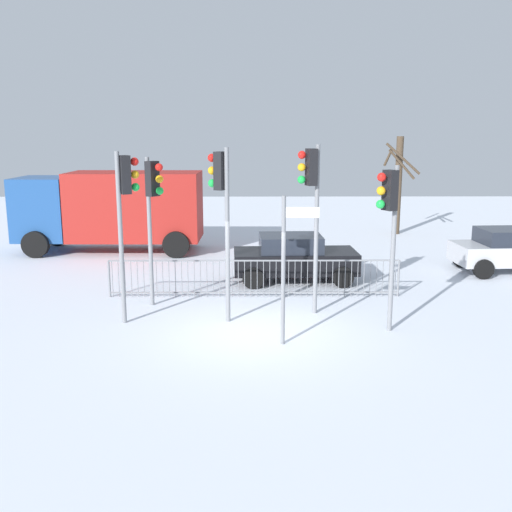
{
  "coord_description": "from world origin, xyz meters",
  "views": [
    {
      "loc": [
        -0.06,
        -12.99,
        4.56
      ],
      "look_at": [
        0.05,
        2.05,
        1.4
      ],
      "focal_mm": 41.12,
      "sensor_mm": 36.0,
      "label": 1
    }
  ],
  "objects": [
    {
      "name": "ground_plane",
      "position": [
        0.0,
        0.0,
        0.0
      ],
      "size": [
        60.0,
        60.0,
        0.0
      ],
      "primitive_type": "plane",
      "color": "silver"
    },
    {
      "name": "traffic_light_rear_left",
      "position": [
        1.42,
        1.51,
        3.15
      ],
      "size": [
        0.56,
        0.37,
        4.29
      ],
      "rotation": [
        0.0,
        0.0,
        1.83
      ],
      "color": "slate",
      "rests_on": "ground"
    },
    {
      "name": "traffic_light_rear_right",
      "position": [
        -0.78,
        0.95,
        3.11
      ],
      "size": [
        0.51,
        0.42,
        4.24
      ],
      "rotation": [
        0.0,
        0.0,
        1.05
      ],
      "color": "slate",
      "rests_on": "ground"
    },
    {
      "name": "traffic_light_foreground_left",
      "position": [
        -2.64,
        2.22,
        2.9
      ],
      "size": [
        0.49,
        0.44,
        3.96
      ],
      "rotation": [
        0.0,
        0.0,
        4.1
      ],
      "color": "slate",
      "rests_on": "ground"
    },
    {
      "name": "traffic_light_mid_left",
      "position": [
        -3.06,
        0.86,
        3.05
      ],
      "size": [
        0.52,
        0.41,
        4.15
      ],
      "rotation": [
        0.0,
        0.0,
        5.22
      ],
      "color": "slate",
      "rests_on": "ground"
    },
    {
      "name": "traffic_light_foreground_right",
      "position": [
        3.04,
        0.09,
        2.83
      ],
      "size": [
        0.53,
        0.4,
        3.86
      ],
      "rotation": [
        0.0,
        0.0,
        2.02
      ],
      "color": "slate",
      "rests_on": "ground"
    },
    {
      "name": "direction_sign_post",
      "position": [
        0.67,
        -0.72,
        1.83
      ],
      "size": [
        0.79,
        0.1,
        3.28
      ],
      "rotation": [
        0.0,
        0.0,
        -0.05
      ],
      "color": "slate",
      "rests_on": "ground"
    },
    {
      "name": "pedestrian_guard_railing",
      "position": [
        -0.0,
        3.1,
        0.55
      ],
      "size": [
        8.25,
        0.07,
        1.07
      ],
      "rotation": [
        0.0,
        0.0,
        -0.0
      ],
      "color": "slate",
      "rests_on": "ground"
    },
    {
      "name": "car_black_near",
      "position": [
        1.25,
        4.87,
        0.77
      ],
      "size": [
        3.86,
        2.05,
        1.47
      ],
      "rotation": [
        0.0,
        0.0,
        0.04
      ],
      "color": "black",
      "rests_on": "ground"
    },
    {
      "name": "car_silver_far",
      "position": [
        8.58,
        6.05,
        0.77
      ],
      "size": [
        3.89,
        2.11,
        1.47
      ],
      "rotation": [
        0.0,
        0.0,
        0.06
      ],
      "color": "#B2B5BA",
      "rests_on": "ground"
    },
    {
      "name": "delivery_truck",
      "position": [
        -5.5,
        9.68,
        1.74
      ],
      "size": [
        7.08,
        2.77,
        3.1
      ],
      "rotation": [
        0.0,
        0.0,
        3.13
      ],
      "color": "maroon",
      "rests_on": "ground"
    },
    {
      "name": "bare_tree_left",
      "position": [
        6.59,
        13.66,
        2.35
      ],
      "size": [
        1.57,
        1.58,
        4.43
      ],
      "color": "#473828",
      "rests_on": "ground"
    }
  ]
}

